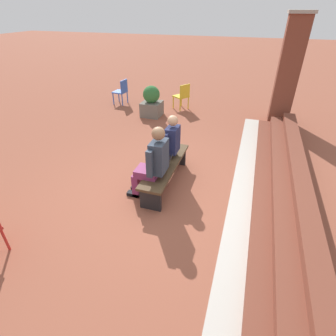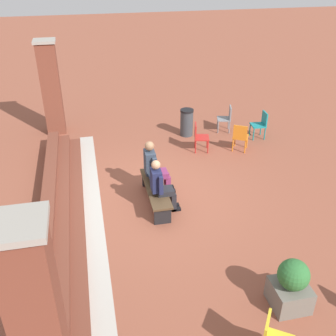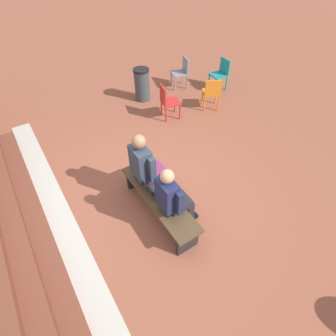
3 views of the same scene
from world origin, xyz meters
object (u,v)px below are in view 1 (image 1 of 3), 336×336
at_px(person_adult, 153,162).
at_px(planter, 152,102).
at_px(person_student, 167,144).
at_px(laptop, 164,165).
at_px(plastic_chair_mid_courtyard, 182,95).
at_px(bench, 165,168).
at_px(plastic_chair_far_left, 122,90).

distance_m(person_adult, planter, 4.20).
xyz_separation_m(person_student, laptop, (0.44, 0.08, -0.20)).
bearing_deg(plastic_chair_mid_courtyard, bench, 11.19).
height_order(person_adult, plastic_chair_far_left, person_adult).
height_order(person_student, laptop, person_student).
bearing_deg(person_student, bench, 11.74).
distance_m(bench, plastic_chair_mid_courtyard, 4.42).
distance_m(plastic_chair_mid_courtyard, planter, 1.17).
distance_m(plastic_chair_far_left, planter, 1.63).
bearing_deg(bench, plastic_chair_far_left, -144.33).
xyz_separation_m(bench, planter, (-3.44, -1.61, 0.08)).
bearing_deg(bench, person_adult, -8.64).
bearing_deg(laptop, bench, -174.43).
relative_size(person_adult, plastic_chair_far_left, 1.65).
bearing_deg(planter, person_student, 26.27).
xyz_separation_m(plastic_chair_far_left, plastic_chair_mid_courtyard, (-0.11, 2.17, 0.00)).
bearing_deg(laptop, plastic_chair_far_left, -145.00).
relative_size(laptop, plastic_chair_mid_courtyard, 0.38).
bearing_deg(plastic_chair_far_left, plastic_chair_mid_courtyard, 92.82).
xyz_separation_m(bench, plastic_chair_far_left, (-4.22, -3.03, 0.13)).
bearing_deg(person_adult, plastic_chair_mid_courtyard, -170.67).
height_order(laptop, plastic_chair_far_left, plastic_chair_far_left).
xyz_separation_m(laptop, plastic_chair_far_left, (-4.35, -3.04, -0.02)).
height_order(person_student, plastic_chair_far_left, person_student).
xyz_separation_m(bench, person_student, (-0.31, -0.06, 0.35)).
xyz_separation_m(person_student, person_adult, (0.77, -0.01, 0.04)).
bearing_deg(plastic_chair_far_left, planter, 61.11).
height_order(bench, person_adult, person_adult).
xyz_separation_m(bench, person_adult, (0.46, -0.07, 0.38)).
bearing_deg(person_adult, planter, -158.48).
distance_m(person_student, laptop, 0.49).
relative_size(person_student, planter, 1.38).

